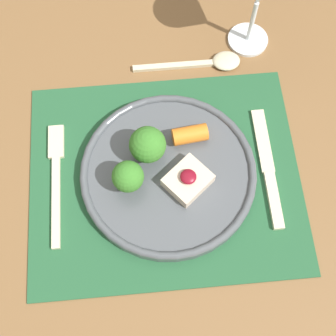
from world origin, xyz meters
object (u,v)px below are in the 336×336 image
Objects in this scene: dinner_plate at (166,168)px; spoon at (211,62)px; knife at (269,175)px; fork at (56,175)px.

dinner_plate is 1.46× the size of spoon.
dinner_plate is at bearing 172.98° from knife.
spoon is (0.26, 0.18, -0.00)m from fork.
knife is (0.32, -0.03, 0.00)m from fork.
spoon reaches higher than fork.
dinner_plate is at bearing -114.45° from spoon.
fork is 0.32m from knife.
dinner_plate is 1.34× the size of fork.
fork is 0.32m from spoon.
spoon is (0.09, 0.19, -0.01)m from dinner_plate.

